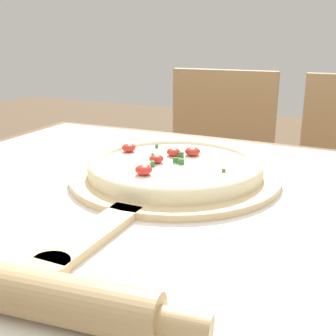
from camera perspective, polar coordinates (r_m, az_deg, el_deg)
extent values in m
cube|color=brown|center=(0.70, 2.62, -5.41)|extent=(1.20, 0.87, 0.03)
cylinder|color=brown|center=(1.42, -12.44, -10.48)|extent=(0.06, 0.06, 0.74)
cube|color=silver|center=(0.69, 2.64, -4.08)|extent=(1.12, 0.79, 0.00)
cylinder|color=#D6B784|center=(0.77, 0.94, -1.09)|extent=(0.38, 0.38, 0.01)
cube|color=#D6B784|center=(0.56, -9.84, -8.68)|extent=(0.05, 0.18, 0.01)
cylinder|color=#D6B784|center=(0.50, -15.84, -12.68)|extent=(0.05, 0.05, 0.01)
cylinder|color=beige|center=(0.77, 0.95, -0.09)|extent=(0.31, 0.31, 0.02)
torus|color=beige|center=(0.76, 0.95, 0.48)|extent=(0.31, 0.31, 0.02)
cylinder|color=white|center=(0.76, 0.95, 0.59)|extent=(0.27, 0.27, 0.00)
ellipsoid|color=red|center=(0.76, -1.59, 1.27)|extent=(0.03, 0.03, 0.02)
ellipsoid|color=red|center=(0.81, 3.34, 2.27)|extent=(0.03, 0.03, 0.02)
ellipsoid|color=red|center=(0.80, 0.75, 2.18)|extent=(0.03, 0.03, 0.02)
ellipsoid|color=red|center=(0.70, -3.32, -0.24)|extent=(0.03, 0.03, 0.02)
ellipsoid|color=red|center=(0.84, -5.34, 2.75)|extent=(0.03, 0.03, 0.02)
cube|color=#387533|center=(0.86, -1.54, 2.96)|extent=(0.00, 0.01, 0.01)
cube|color=#387533|center=(0.79, 2.02, 1.62)|extent=(0.01, 0.01, 0.01)
cube|color=#387533|center=(0.80, 1.79, 1.81)|extent=(0.01, 0.01, 0.01)
cube|color=#387533|center=(0.75, 1.82, 0.86)|extent=(0.01, 0.01, 0.01)
cube|color=#387533|center=(0.80, -2.10, 1.73)|extent=(0.01, 0.01, 0.01)
cube|color=#387533|center=(0.72, 7.56, -0.33)|extent=(0.01, 0.00, 0.01)
cube|color=#387533|center=(0.74, -2.09, 0.58)|extent=(0.01, 0.01, 0.01)
cube|color=#387533|center=(0.76, 1.07, 1.07)|extent=(0.01, 0.01, 0.01)
cylinder|color=tan|center=(0.37, 2.31, -20.52)|extent=(0.05, 0.03, 0.03)
cube|color=tan|center=(1.47, 5.11, -5.17)|extent=(0.42, 0.42, 0.02)
cube|color=tan|center=(1.57, 7.36, 5.05)|extent=(0.38, 0.05, 0.44)
cylinder|color=tan|center=(1.50, -3.09, -14.71)|extent=(0.04, 0.04, 0.45)
cylinder|color=tan|center=(1.42, 9.25, -17.22)|extent=(0.04, 0.04, 0.45)
cylinder|color=tan|center=(1.76, 1.47, -9.56)|extent=(0.04, 0.04, 0.45)
cylinder|color=tan|center=(1.68, 11.88, -11.28)|extent=(0.04, 0.04, 0.45)
cylinder|color=tan|center=(1.38, 15.37, -18.61)|extent=(0.04, 0.04, 0.45)
cylinder|color=tan|center=(1.65, 17.00, -12.29)|extent=(0.04, 0.04, 0.45)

